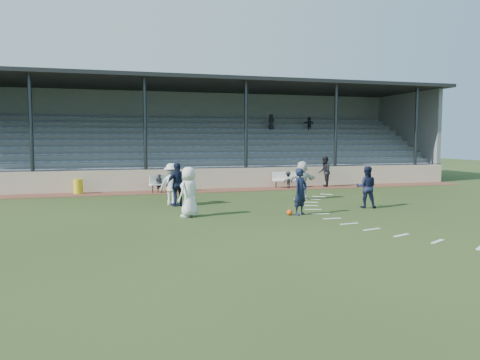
{
  "coord_description": "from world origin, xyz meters",
  "views": [
    {
      "loc": [
        -5.18,
        -15.55,
        2.94
      ],
      "look_at": [
        0.0,
        2.5,
        1.3
      ],
      "focal_mm": 35.0,
      "sensor_mm": 36.0,
      "label": 1
    }
  ],
  "objects_px": {
    "bench_left": "(166,182)",
    "trash_bin": "(78,186)",
    "football": "(290,212)",
    "bench_right": "(289,178)",
    "official": "(324,171)",
    "player_navy_lead": "(300,192)",
    "player_white_lead": "(189,192)"
  },
  "relations": [
    {
      "from": "bench_left",
      "to": "trash_bin",
      "type": "xyz_separation_m",
      "value": [
        -4.69,
        0.35,
        -0.18
      ]
    },
    {
      "from": "bench_left",
      "to": "football",
      "type": "height_order",
      "value": "bench_left"
    },
    {
      "from": "bench_right",
      "to": "official",
      "type": "height_order",
      "value": "official"
    },
    {
      "from": "football",
      "to": "official",
      "type": "bearing_deg",
      "value": 57.06
    },
    {
      "from": "player_navy_lead",
      "to": "official",
      "type": "relative_size",
      "value": 0.98
    },
    {
      "from": "player_navy_lead",
      "to": "player_white_lead",
      "type": "bearing_deg",
      "value": 138.78
    },
    {
      "from": "bench_left",
      "to": "football",
      "type": "xyz_separation_m",
      "value": [
        3.59,
        -9.4,
        -0.47
      ]
    },
    {
      "from": "trash_bin",
      "to": "player_white_lead",
      "type": "xyz_separation_m",
      "value": [
        4.47,
        -9.04,
        0.54
      ]
    },
    {
      "from": "bench_right",
      "to": "trash_bin",
      "type": "bearing_deg",
      "value": -177.41
    },
    {
      "from": "trash_bin",
      "to": "player_navy_lead",
      "type": "height_order",
      "value": "player_navy_lead"
    },
    {
      "from": "official",
      "to": "bench_right",
      "type": "bearing_deg",
      "value": -68.28
    },
    {
      "from": "official",
      "to": "football",
      "type": "bearing_deg",
      "value": -5.88
    },
    {
      "from": "football",
      "to": "official",
      "type": "height_order",
      "value": "official"
    },
    {
      "from": "bench_left",
      "to": "official",
      "type": "xyz_separation_m",
      "value": [
        9.73,
        0.07,
        0.37
      ]
    },
    {
      "from": "football",
      "to": "player_navy_lead",
      "type": "xyz_separation_m",
      "value": [
        0.42,
        -0.05,
        0.8
      ]
    },
    {
      "from": "bench_left",
      "to": "trash_bin",
      "type": "bearing_deg",
      "value": 156.5
    },
    {
      "from": "bench_left",
      "to": "football",
      "type": "bearing_deg",
      "value": -88.4
    },
    {
      "from": "bench_left",
      "to": "player_navy_lead",
      "type": "relative_size",
      "value": 1.11
    },
    {
      "from": "football",
      "to": "bench_right",
      "type": "bearing_deg",
      "value": 68.26
    },
    {
      "from": "bench_left",
      "to": "bench_right",
      "type": "height_order",
      "value": "same"
    },
    {
      "from": "bench_right",
      "to": "player_navy_lead",
      "type": "relative_size",
      "value": 1.1
    },
    {
      "from": "bench_left",
      "to": "player_white_lead",
      "type": "bearing_deg",
      "value": -110.77
    },
    {
      "from": "bench_left",
      "to": "official",
      "type": "distance_m",
      "value": 9.74
    },
    {
      "from": "player_navy_lead",
      "to": "official",
      "type": "distance_m",
      "value": 11.11
    },
    {
      "from": "football",
      "to": "player_white_lead",
      "type": "relative_size",
      "value": 0.12
    },
    {
      "from": "official",
      "to": "trash_bin",
      "type": "bearing_deg",
      "value": -64.02
    },
    {
      "from": "bench_right",
      "to": "trash_bin",
      "type": "relative_size",
      "value": 2.6
    },
    {
      "from": "football",
      "to": "player_white_lead",
      "type": "bearing_deg",
      "value": 169.43
    },
    {
      "from": "player_white_lead",
      "to": "official",
      "type": "relative_size",
      "value": 1.02
    },
    {
      "from": "football",
      "to": "trash_bin",
      "type": "bearing_deg",
      "value": 130.35
    },
    {
      "from": "bench_right",
      "to": "player_white_lead",
      "type": "height_order",
      "value": "player_white_lead"
    },
    {
      "from": "bench_left",
      "to": "official",
      "type": "bearing_deg",
      "value": -18.85
    }
  ]
}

